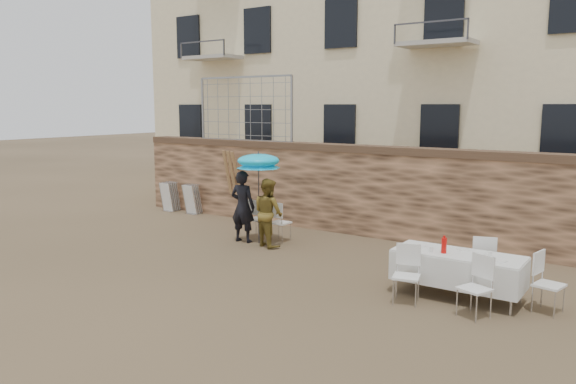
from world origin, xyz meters
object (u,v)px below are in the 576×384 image
Objects in this scene: man_suit at (243,206)px; table_chair_front_left at (406,275)px; couple_chair_left at (257,218)px; couple_chair_right at (280,221)px; chair_stack_right at (195,198)px; soda_bottle at (444,246)px; chair_stack_left at (174,196)px; umbrella at (258,164)px; table_chair_back at (483,261)px; table_chair_side at (549,283)px; woman_dress at (268,213)px; table_chair_front_right at (475,287)px; banquet_table at (458,256)px.

table_chair_front_left is at bearing 152.88° from man_suit.
couple_chair_right is (0.70, 0.00, 0.00)m from couple_chair_left.
chair_stack_right is (-3.42, 1.95, -0.39)m from man_suit.
man_suit reaches higher than soda_bottle.
couple_chair_left is 1.04× the size of chair_stack_left.
umbrella is 2.18× the size of chair_stack_left.
man_suit reaches higher than table_chair_back.
couple_chair_left is 3.69m from chair_stack_right.
chair_stack_right is (-3.42, 1.40, -0.02)m from couple_chair_left.
couple_chair_left is 1.00× the size of table_chair_side.
woman_dress is at bearing 141.89° from table_chair_front_left.
man_suit reaches higher than chair_stack_right.
couple_chair_left is 5.39m from table_chair_front_left.
soda_bottle is 1.02m from table_chair_front_right.
chair_stack_left is at bearing 163.07° from banquet_table.
soda_bottle is at bearing 161.34° from couple_chair_right.
umbrella is at bearing 142.45° from table_chair_front_left.
woman_dress is at bearing 97.30° from couple_chair_right.
table_chair_front_right is at bearing -178.75° from woman_dress.
woman_dress is 1.64× the size of table_chair_back.
couple_chair_right is 4.35m from chair_stack_right.
chair_stack_right is at bearing 161.47° from banquet_table.
umbrella is 2.09× the size of table_chair_front_left.
man_suit is 6.56× the size of soda_bottle.
chair_stack_left is at bearing -0.90° from woman_dress.
chair_stack_right is at bearing 141.07° from table_chair_front_left.
table_chair_front_right is at bearing -21.67° from chair_stack_right.
soda_bottle is (5.26, -1.18, 0.05)m from man_suit.
table_chair_front_left is at bearing -24.23° from chair_stack_right.
banquet_table is at bearing 145.33° from table_chair_front_right.
table_chair_side is (2.00, 0.85, 0.00)m from table_chair_front_left.
chair_stack_left is (-4.32, 1.40, -0.02)m from couple_chair_left.
banquet_table is 0.94m from table_chair_front_right.
soda_bottle reaches higher than couple_chair_right.
soda_bottle is (-0.20, -0.15, 0.17)m from banquet_table.
man_suit is 5.68m from table_chair_back.
umbrella reaches higher than table_chair_side.
man_suit is 1.78× the size of table_chair_front_left.
woman_dress is (0.75, 0.00, -0.07)m from man_suit.
table_chair_side is (1.20, -0.70, 0.00)m from table_chair_back.
woman_dress is 6.19m from table_chair_side.
couple_chair_right is at bearing 56.31° from umbrella.
man_suit is 1.78× the size of table_chair_side.
woman_dress is at bearing 93.04° from table_chair_side.
table_chair_front_right is 1.58m from table_chair_back.
soda_bottle is (4.86, -1.28, -0.98)m from umbrella.
umbrella is 2.09× the size of couple_chair_right.
woman_dress is 1.71× the size of chair_stack_right.
banquet_table is 2.19× the size of table_chair_front_left.
table_chair_front_right is 10.09m from chair_stack_right.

